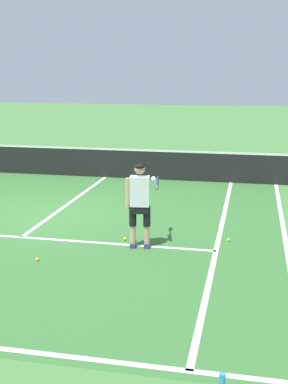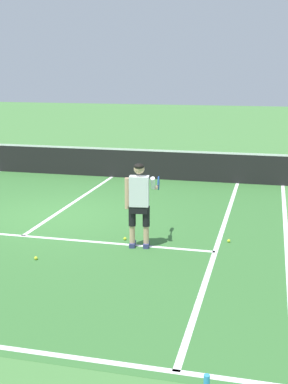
{
  "view_description": "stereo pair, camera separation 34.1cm",
  "coord_description": "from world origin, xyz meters",
  "px_view_note": "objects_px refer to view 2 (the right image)",
  "views": [
    {
      "loc": [
        4.72,
        -11.38,
        3.49
      ],
      "look_at": [
        2.6,
        -1.4,
        1.05
      ],
      "focal_mm": 48.21,
      "sensor_mm": 36.0,
      "label": 1
    },
    {
      "loc": [
        5.05,
        -11.3,
        3.49
      ],
      "look_at": [
        2.6,
        -1.4,
        1.05
      ],
      "focal_mm": 48.21,
      "sensor_mm": 36.0,
      "label": 2
    }
  ],
  "objects_px": {
    "tennis_ball_by_baseline": "(229,241)",
    "tennis_ball_mid_court": "(125,239)",
    "tennis_ball_near_feet": "(36,258)",
    "tennis_player": "(140,199)"
  },
  "relations": [
    {
      "from": "tennis_ball_near_feet",
      "to": "tennis_player",
      "type": "bearing_deg",
      "value": 34.44
    },
    {
      "from": "tennis_ball_by_baseline",
      "to": "tennis_ball_mid_court",
      "type": "bearing_deg",
      "value": -169.8
    },
    {
      "from": "tennis_ball_by_baseline",
      "to": "tennis_ball_mid_court",
      "type": "distance_m",
      "value": 2.15
    },
    {
      "from": "tennis_ball_near_feet",
      "to": "tennis_ball_mid_court",
      "type": "height_order",
      "value": "same"
    },
    {
      "from": "tennis_player",
      "to": "tennis_ball_near_feet",
      "type": "distance_m",
      "value": 2.29
    },
    {
      "from": "tennis_ball_near_feet",
      "to": "tennis_ball_mid_court",
      "type": "bearing_deg",
      "value": 48.74
    },
    {
      "from": "tennis_ball_mid_court",
      "to": "tennis_ball_near_feet",
      "type": "bearing_deg",
      "value": -131.26
    },
    {
      "from": "tennis_ball_near_feet",
      "to": "tennis_ball_mid_court",
      "type": "distance_m",
      "value": 1.99
    },
    {
      "from": "tennis_ball_by_baseline",
      "to": "tennis_ball_mid_court",
      "type": "relative_size",
      "value": 1.0
    },
    {
      "from": "tennis_player",
      "to": "tennis_ball_mid_court",
      "type": "height_order",
      "value": "tennis_player"
    }
  ]
}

